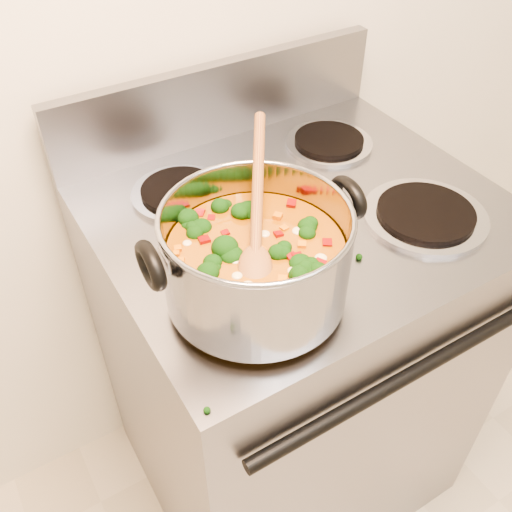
% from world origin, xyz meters
% --- Properties ---
extents(electric_range, '(0.72, 0.66, 1.08)m').
position_xyz_m(electric_range, '(-0.06, 1.16, 0.47)').
color(electric_range, gray).
rests_on(electric_range, ground).
extents(stockpot, '(0.33, 0.27, 0.16)m').
position_xyz_m(stockpot, '(-0.25, 1.00, 1.00)').
color(stockpot, '#93939A').
rests_on(stockpot, electric_range).
extents(wooden_spoon, '(0.19, 0.27, 0.12)m').
position_xyz_m(wooden_spoon, '(-0.24, 1.02, 1.05)').
color(wooden_spoon, olive).
rests_on(wooden_spoon, stockpot).
extents(cooktop_crumbs, '(0.37, 0.22, 0.01)m').
position_xyz_m(cooktop_crumbs, '(-0.24, 0.94, 0.92)').
color(cooktop_crumbs, black).
rests_on(cooktop_crumbs, electric_range).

